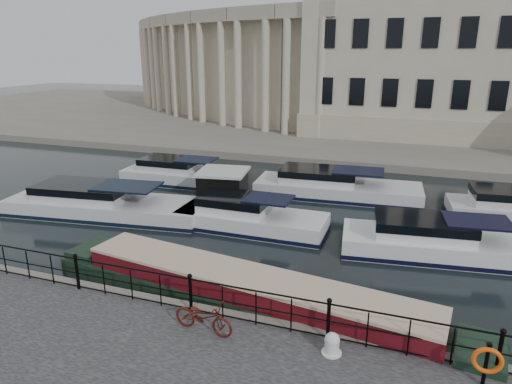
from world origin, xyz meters
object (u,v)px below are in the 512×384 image
at_px(bicycle, 203,317).
at_px(life_ring_post, 487,361).
at_px(harbour_hut, 223,193).
at_px(mooring_bollard, 332,344).
at_px(narrowboat, 248,298).

height_order(bicycle, life_ring_post, life_ring_post).
height_order(life_ring_post, harbour_hut, harbour_hut).
xyz_separation_m(mooring_bollard, narrowboat, (-3.01, 2.09, -0.46)).
distance_m(mooring_bollard, life_ring_post, 3.48).
height_order(life_ring_post, narrowboat, life_ring_post).
height_order(bicycle, harbour_hut, harbour_hut).
bearing_deg(bicycle, harbour_hut, 26.51).
relative_size(bicycle, mooring_bollard, 3.04).
bearing_deg(bicycle, mooring_bollard, -80.28).
height_order(mooring_bollard, life_ring_post, life_ring_post).
height_order(mooring_bollard, harbour_hut, harbour_hut).
bearing_deg(bicycle, narrowboat, -4.49).
xyz_separation_m(mooring_bollard, harbour_hut, (-7.40, 10.29, 0.13)).
distance_m(bicycle, harbour_hut, 11.25).
bearing_deg(harbour_hut, narrowboat, -70.52).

